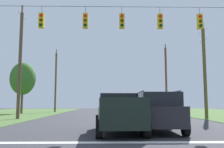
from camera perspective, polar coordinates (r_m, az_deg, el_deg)
The scene contains 13 objects.
stop_bar_stripe at distance 9.69m, azimuth 5.18°, elevation -15.38°, with size 14.08×0.45×0.01m, color white.
lane_dash_0 at distance 15.63m, azimuth 2.71°, elevation -12.04°, with size 0.15×2.50×0.01m, color white.
lane_dash_1 at distance 22.92m, azimuth 1.47°, elevation -10.30°, with size 0.15×2.50×0.01m, color white.
lane_dash_2 at distance 31.32m, azimuth 0.76°, elevation -9.31°, with size 0.15×2.50×0.01m, color white.
overhead_signal_span at distance 15.39m, azimuth 2.33°, elevation 4.97°, with size 17.08×0.31×8.03m.
pickup_truck at distance 12.48m, azimuth 1.55°, elevation -8.99°, with size 2.47×5.48×1.95m.
suv_black at distance 13.06m, azimuth 10.33°, elevation -8.37°, with size 2.31×4.85×2.05m.
distant_car_crossing_white at distance 32.29m, azimuth 4.22°, elevation -7.81°, with size 4.35×2.13×1.52m.
utility_pole_mid_right at distance 25.59m, azimuth 20.52°, elevation 0.83°, with size 0.32×1.82×9.43m.
utility_pole_far_right at distance 40.34m, azimuth 12.33°, elevation -1.06°, with size 0.33×1.72×10.90m.
utility_pole_mid_left at distance 24.55m, azimuth -20.40°, elevation 2.40°, with size 0.30×1.90×10.71m.
utility_pole_far_left at distance 39.92m, azimuth -12.82°, elevation -1.64°, with size 0.28×1.71×9.92m.
tree_roadside_right at distance 36.28m, azimuth -19.83°, elevation -1.03°, with size 3.42×3.42×7.00m.
Camera 1 is at (-1.03, -6.32, 1.49)m, focal length 39.77 mm.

